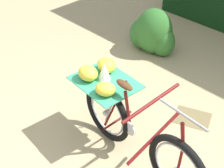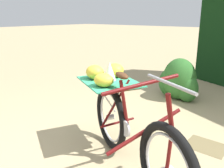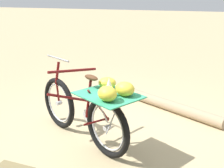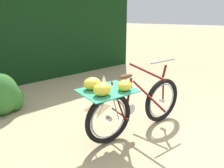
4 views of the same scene
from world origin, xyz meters
TOP-DOWN VIEW (x-y plane):
  - ground_plane at (0.00, 0.00)m, footprint 60.00×60.00m
  - foliage_hedge at (1.90, 3.43)m, footprint 5.20×2.85m
  - bicycle at (0.05, 0.14)m, footprint 1.72×1.08m
  - shrub_cluster at (-0.39, 2.38)m, footprint 0.78×0.53m
  - leaf_litter_patch at (0.59, 1.02)m, footprint 0.44×0.36m

SIDE VIEW (x-z plane):
  - ground_plane at x=0.00m, z-range 0.00..0.00m
  - leaf_litter_patch at x=0.59m, z-range 0.00..0.01m
  - shrub_cluster at x=-0.39m, z-range -0.04..0.70m
  - bicycle at x=0.05m, z-range -0.02..1.02m
  - foliage_hedge at x=1.90m, z-range 0.00..2.93m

